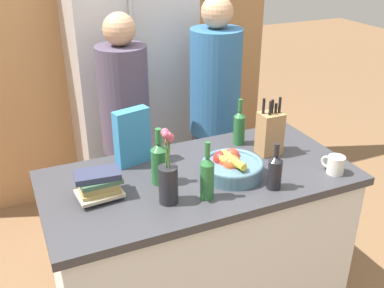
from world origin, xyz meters
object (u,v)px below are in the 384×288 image
(knife_block, at_px, (270,133))
(bottle_vinegar, at_px, (275,171))
(coffee_mug, at_px, (335,165))
(person_in_blue, at_px, (215,111))
(book_stack, at_px, (99,185))
(refrigerator, at_px, (131,78))
(person_at_sink, at_px, (126,128))
(cereal_box, at_px, (132,137))
(fruit_bowl, at_px, (232,166))
(bottle_water, at_px, (207,177))
(bottle_oil, at_px, (239,127))
(flower_vase, at_px, (168,179))
(bottle_wine, at_px, (159,162))

(knife_block, relative_size, bottle_vinegar, 1.38)
(coffee_mug, relative_size, person_in_blue, 0.07)
(person_in_blue, bearing_deg, coffee_mug, -73.21)
(bottle_vinegar, bearing_deg, book_stack, 162.02)
(refrigerator, bearing_deg, bottle_vinegar, -83.17)
(refrigerator, distance_m, person_at_sink, 0.62)
(person_at_sink, distance_m, person_in_blue, 0.58)
(cereal_box, height_order, bottle_vinegar, cereal_box)
(person_at_sink, bearing_deg, cereal_box, -113.26)
(fruit_bowl, distance_m, bottle_water, 0.24)
(book_stack, xyz_separation_m, person_in_blue, (0.92, 0.72, -0.07))
(person_in_blue, bearing_deg, refrigerator, 129.19)
(bottle_oil, bearing_deg, person_at_sink, 131.97)
(fruit_bowl, relative_size, person_in_blue, 0.18)
(coffee_mug, bearing_deg, book_stack, 167.32)
(bottle_vinegar, bearing_deg, refrigerator, 96.83)
(coffee_mug, distance_m, person_at_sink, 1.24)
(flower_vase, bearing_deg, cereal_box, 94.57)
(knife_block, bearing_deg, person_at_sink, 129.18)
(cereal_box, bearing_deg, book_stack, -132.95)
(bottle_wine, bearing_deg, person_at_sink, 85.78)
(cereal_box, height_order, person_at_sink, person_at_sink)
(flower_vase, bearing_deg, bottle_oil, 34.43)
(refrigerator, distance_m, flower_vase, 1.50)
(coffee_mug, bearing_deg, person_at_sink, 126.43)
(bottle_wine, distance_m, bottle_water, 0.25)
(refrigerator, distance_m, coffee_mug, 1.65)
(fruit_bowl, bearing_deg, knife_block, 23.37)
(fruit_bowl, bearing_deg, person_in_blue, 68.81)
(bottle_oil, distance_m, person_at_sink, 0.72)
(flower_vase, relative_size, coffee_mug, 3.08)
(fruit_bowl, height_order, cereal_box, cereal_box)
(bottle_oil, bearing_deg, book_stack, -164.45)
(book_stack, bearing_deg, bottle_vinegar, -17.98)
(refrigerator, xyz_separation_m, cereal_box, (-0.32, -1.08, 0.05))
(flower_vase, relative_size, bottle_oil, 1.34)
(person_in_blue, bearing_deg, flower_vase, -119.33)
(cereal_box, distance_m, coffee_mug, 0.98)
(person_in_blue, bearing_deg, bottle_vinegar, -93.29)
(flower_vase, xyz_separation_m, bottle_water, (0.16, -0.04, -0.01))
(book_stack, distance_m, bottle_vinegar, 0.77)
(fruit_bowl, bearing_deg, bottle_vinegar, -56.87)
(bottle_vinegar, bearing_deg, knife_block, 61.12)
(bottle_oil, bearing_deg, bottle_vinegar, -99.84)
(knife_block, height_order, person_at_sink, person_at_sink)
(person_at_sink, height_order, person_in_blue, person_in_blue)
(cereal_box, xyz_separation_m, book_stack, (-0.23, -0.24, -0.08))
(flower_vase, height_order, person_at_sink, person_at_sink)
(fruit_bowl, distance_m, person_in_blue, 0.84)
(book_stack, bearing_deg, knife_block, 4.14)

